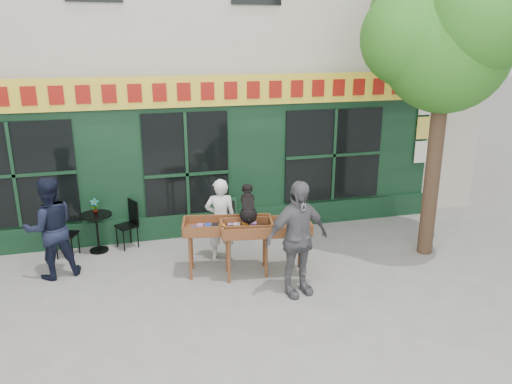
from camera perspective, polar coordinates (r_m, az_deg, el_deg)
The scene contains 13 objects.
ground at distance 8.54m, azimuth -5.42°, elevation -10.70°, with size 80.00×80.00×0.00m, color slate.
street_tree at distance 9.58m, azimuth 21.09°, elevation 16.84°, with size 3.05×2.90×5.60m.
book_cart_center at distance 8.65m, azimuth -3.24°, elevation -4.28°, with size 1.59×0.89×0.99m.
dog at distance 8.52m, azimuth -0.92°, elevation -1.25°, with size 0.34×0.60×0.60m, color black, non-canonical shape.
woman at distance 9.26m, azimuth -4.08°, elevation -3.12°, with size 0.57×0.37×1.55m, color silver.
book_cart_right at distance 8.56m, azimuth 1.10°, elevation -4.50°, with size 1.57×0.82×0.99m.
man_right at distance 7.94m, azimuth 4.72°, elevation -5.35°, with size 1.11×0.46×1.90m, color #535358.
bistro_table at distance 10.08m, azimuth -17.74°, elevation -3.62°, with size 0.60×0.60×0.76m.
bistro_chair_left at distance 10.07m, azimuth -21.37°, elevation -3.94°, with size 0.46×0.46×0.95m.
bistro_chair_right at distance 10.14m, azimuth -14.18°, elevation -3.10°, with size 0.49×0.48×0.95m.
potted_plant at distance 9.96m, azimuth -17.94°, elevation -1.60°, with size 0.16×0.11×0.31m, color gray.
man_left at distance 9.19m, azimuth -22.47°, elevation -3.82°, with size 0.87×0.68×1.79m, color black.
chalkboard at distance 10.47m, azimuth -3.63°, elevation -2.86°, with size 0.57×0.22×0.79m.
Camera 1 is at (-1.21, -7.46, 3.98)m, focal length 35.00 mm.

